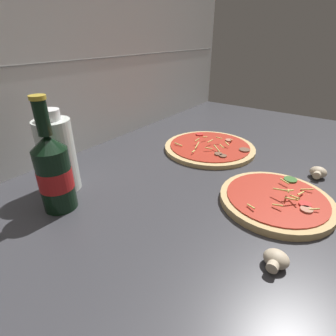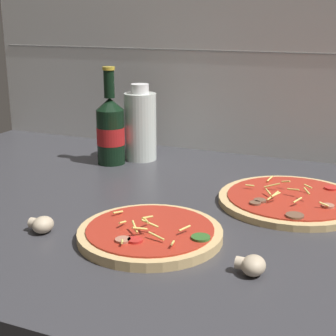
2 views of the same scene
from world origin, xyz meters
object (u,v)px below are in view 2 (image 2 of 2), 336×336
(oil_bottle, at_px, (140,125))
(beer_bottle, at_px, (111,130))
(mushroom_left, at_px, (42,225))
(pizza_near, at_px, (150,233))
(mushroom_right, at_px, (252,265))
(pizza_far, at_px, (292,200))

(oil_bottle, bearing_deg, beer_bottle, -128.65)
(beer_bottle, relative_size, oil_bottle, 1.24)
(mushroom_left, bearing_deg, pizza_near, 15.33)
(oil_bottle, xyz_separation_m, mushroom_right, (0.43, -0.50, -0.08))
(oil_bottle, distance_m, mushroom_left, 0.51)
(pizza_near, xyz_separation_m, oil_bottle, (-0.24, 0.45, 0.08))
(oil_bottle, relative_size, mushroom_left, 4.52)
(mushroom_right, bearing_deg, mushroom_left, 179.33)
(mushroom_right, bearing_deg, beer_bottle, 137.66)
(pizza_near, height_order, mushroom_right, pizza_near)
(pizza_far, relative_size, mushroom_right, 6.64)
(mushroom_left, bearing_deg, mushroom_right, -0.67)
(beer_bottle, height_order, oil_bottle, beer_bottle)
(pizza_near, bearing_deg, mushroom_right, -16.16)
(beer_bottle, height_order, mushroom_left, beer_bottle)
(pizza_near, distance_m, mushroom_left, 0.19)
(pizza_near, height_order, beer_bottle, beer_bottle)
(mushroom_left, distance_m, mushroom_right, 0.38)
(pizza_near, distance_m, mushroom_right, 0.20)
(pizza_far, xyz_separation_m, beer_bottle, (-0.48, 0.12, 0.08))
(pizza_far, height_order, oil_bottle, oil_bottle)
(pizza_far, height_order, mushroom_left, pizza_far)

